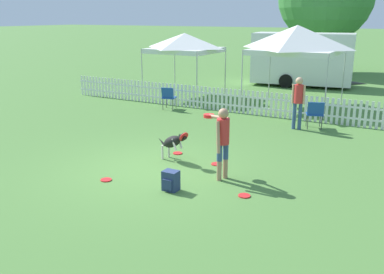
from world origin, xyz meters
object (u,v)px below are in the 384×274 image
(frisbee_far_scatter, at_px, (216,164))
(canopy_tent_secondary, at_px, (297,40))
(frisbee_midfield, at_px, (178,153))
(backpack_on_grass, at_px, (171,181))
(handler_person, at_px, (222,135))
(frisbee_near_dog, at_px, (106,180))
(leaping_dog, at_px, (173,142))
(equipment_trailer, at_px, (302,58))
(frisbee_near_handler, at_px, (244,196))
(folding_chair_center, at_px, (169,96))
(spectator_standing, at_px, (298,98))
(canopy_tent_main, at_px, (185,43))
(folding_chair_blue_left, at_px, (315,112))

(frisbee_far_scatter, xyz_separation_m, canopy_tent_secondary, (-0.40, 7.80, 2.61))
(frisbee_midfield, height_order, backpack_on_grass, backpack_on_grass)
(handler_person, bearing_deg, frisbee_near_dog, 139.86)
(leaping_dog, relative_size, equipment_trailer, 0.18)
(leaping_dog, xyz_separation_m, canopy_tent_secondary, (0.65, 8.09, 2.12))
(frisbee_far_scatter, xyz_separation_m, equipment_trailer, (-1.58, 13.20, 1.39))
(frisbee_near_handler, xyz_separation_m, frisbee_far_scatter, (-1.34, 1.44, 0.00))
(frisbee_near_dog, height_order, folding_chair_center, folding_chair_center)
(frisbee_midfield, height_order, frisbee_far_scatter, same)
(handler_person, xyz_separation_m, frisbee_far_scatter, (-0.50, 0.78, -1.00))
(spectator_standing, bearing_deg, frisbee_near_handler, 87.44)
(backpack_on_grass, height_order, equipment_trailer, equipment_trailer)
(frisbee_far_scatter, bearing_deg, frisbee_near_handler, -47.08)
(spectator_standing, bearing_deg, canopy_tent_main, -36.62)
(frisbee_far_scatter, bearing_deg, backpack_on_grass, -93.76)
(leaping_dog, bearing_deg, canopy_tent_main, -133.84)
(canopy_tent_main, bearing_deg, frisbee_near_handler, -53.60)
(frisbee_near_handler, relative_size, backpack_on_grass, 0.58)
(frisbee_near_handler, distance_m, folding_chair_blue_left, 6.09)
(canopy_tent_main, distance_m, canopy_tent_secondary, 4.88)
(leaping_dog, bearing_deg, frisbee_midfield, -141.32)
(folding_chair_blue_left, xyz_separation_m, canopy_tent_main, (-6.50, 2.90, 1.83))
(equipment_trailer, bearing_deg, frisbee_far_scatter, -91.26)
(backpack_on_grass, bearing_deg, frisbee_midfield, 117.82)
(canopy_tent_main, bearing_deg, leaping_dog, -61.67)
(backpack_on_grass, relative_size, equipment_trailer, 0.07)
(frisbee_midfield, relative_size, spectator_standing, 0.15)
(handler_person, relative_size, frisbee_near_handler, 6.52)
(equipment_trailer, bearing_deg, canopy_tent_main, -131.17)
(frisbee_far_scatter, distance_m, folding_chair_blue_left, 4.82)
(frisbee_near_handler, bearing_deg, frisbee_midfield, 146.78)
(frisbee_near_handler, relative_size, frisbee_midfield, 1.00)
(frisbee_far_scatter, distance_m, canopy_tent_secondary, 8.23)
(frisbee_far_scatter, bearing_deg, handler_person, -57.31)
(canopy_tent_main, distance_m, equipment_trailer, 6.83)
(frisbee_near_dog, distance_m, canopy_tent_main, 10.58)
(leaping_dog, distance_m, frisbee_near_handler, 2.71)
(frisbee_far_scatter, bearing_deg, frisbee_midfield, 168.06)
(frisbee_midfield, xyz_separation_m, canopy_tent_secondary, (0.87, 7.53, 2.61))
(leaping_dog, bearing_deg, folding_chair_blue_left, 172.88)
(frisbee_near_handler, xyz_separation_m, folding_chair_center, (-5.77, 6.26, 0.51))
(handler_person, height_order, canopy_tent_secondary, canopy_tent_secondary)
(canopy_tent_secondary, bearing_deg, handler_person, -83.99)
(frisbee_midfield, bearing_deg, frisbee_far_scatter, -11.94)
(folding_chair_blue_left, bearing_deg, frisbee_near_handler, 71.04)
(frisbee_midfield, bearing_deg, folding_chair_blue_left, 60.16)
(leaping_dog, distance_m, folding_chair_blue_left, 5.43)
(equipment_trailer, bearing_deg, leaping_dog, -95.87)
(frisbee_midfield, bearing_deg, canopy_tent_secondary, 83.43)
(leaping_dog, height_order, canopy_tent_secondary, canopy_tent_secondary)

